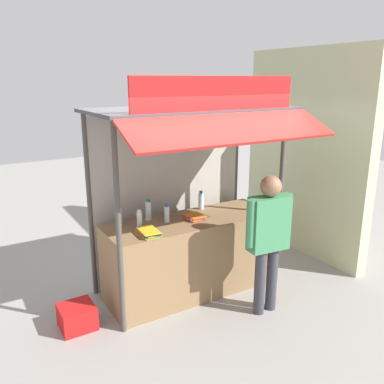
{
  "coord_description": "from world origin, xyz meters",
  "views": [
    {
      "loc": [
        -2.45,
        -4.07,
        2.67
      ],
      "look_at": [
        0.0,
        0.0,
        1.33
      ],
      "focal_mm": 37.77,
      "sensor_mm": 36.0,
      "label": 1
    }
  ],
  "objects_px": {
    "magazine_stack_back_left": "(149,232)",
    "banana_bunch_rightmost": "(203,142)",
    "magazine_stack_center": "(194,217)",
    "vendor_person": "(268,232)",
    "water_bottle_front_right": "(201,201)",
    "water_bottle_right": "(139,220)",
    "water_bottle_mid_right": "(167,214)",
    "water_bottle_mid_left": "(148,210)",
    "plastic_crate": "(77,317)",
    "banana_bunch_inner_left": "(150,144)",
    "water_bottle_rear_center": "(119,216)"
  },
  "relations": [
    {
      "from": "banana_bunch_inner_left",
      "to": "plastic_crate",
      "type": "distance_m",
      "value": 2.11
    },
    {
      "from": "water_bottle_mid_left",
      "to": "banana_bunch_rightmost",
      "type": "relative_size",
      "value": 0.99
    },
    {
      "from": "water_bottle_right",
      "to": "banana_bunch_rightmost",
      "type": "bearing_deg",
      "value": -44.24
    },
    {
      "from": "water_bottle_mid_right",
      "to": "water_bottle_rear_center",
      "type": "xyz_separation_m",
      "value": [
        -0.54,
        0.19,
        0.02
      ]
    },
    {
      "from": "magazine_stack_back_left",
      "to": "magazine_stack_center",
      "type": "height_order",
      "value": "magazine_stack_back_left"
    },
    {
      "from": "magazine_stack_back_left",
      "to": "banana_bunch_rightmost",
      "type": "relative_size",
      "value": 1.2
    },
    {
      "from": "water_bottle_front_right",
      "to": "water_bottle_right",
      "type": "distance_m",
      "value": 1.03
    },
    {
      "from": "water_bottle_front_right",
      "to": "magazine_stack_center",
      "type": "xyz_separation_m",
      "value": [
        -0.28,
        -0.29,
        -0.1
      ]
    },
    {
      "from": "magazine_stack_back_left",
      "to": "plastic_crate",
      "type": "height_order",
      "value": "magazine_stack_back_left"
    },
    {
      "from": "magazine_stack_center",
      "to": "water_bottle_rear_center",
      "type": "bearing_deg",
      "value": 163.92
    },
    {
      "from": "water_bottle_rear_center",
      "to": "banana_bunch_inner_left",
      "type": "bearing_deg",
      "value": -82.96
    },
    {
      "from": "water_bottle_mid_left",
      "to": "banana_bunch_inner_left",
      "type": "relative_size",
      "value": 1.15
    },
    {
      "from": "magazine_stack_back_left",
      "to": "banana_bunch_inner_left",
      "type": "height_order",
      "value": "banana_bunch_inner_left"
    },
    {
      "from": "water_bottle_rear_center",
      "to": "magazine_stack_back_left",
      "type": "distance_m",
      "value": 0.49
    },
    {
      "from": "water_bottle_mid_right",
      "to": "water_bottle_right",
      "type": "height_order",
      "value": "water_bottle_right"
    },
    {
      "from": "water_bottle_front_right",
      "to": "vendor_person",
      "type": "distance_m",
      "value": 1.16
    },
    {
      "from": "water_bottle_mid_left",
      "to": "vendor_person",
      "type": "relative_size",
      "value": 0.16
    },
    {
      "from": "banana_bunch_inner_left",
      "to": "vendor_person",
      "type": "relative_size",
      "value": 0.14
    },
    {
      "from": "magazine_stack_center",
      "to": "vendor_person",
      "type": "distance_m",
      "value": 0.97
    },
    {
      "from": "banana_bunch_rightmost",
      "to": "vendor_person",
      "type": "xyz_separation_m",
      "value": [
        0.64,
        -0.38,
        -1.02
      ]
    },
    {
      "from": "water_bottle_mid_left",
      "to": "banana_bunch_inner_left",
      "type": "height_order",
      "value": "banana_bunch_inner_left"
    },
    {
      "from": "water_bottle_mid_right",
      "to": "banana_bunch_rightmost",
      "type": "height_order",
      "value": "banana_bunch_rightmost"
    },
    {
      "from": "water_bottle_front_right",
      "to": "water_bottle_mid_left",
      "type": "xyz_separation_m",
      "value": [
        -0.78,
        -0.02,
        0.01
      ]
    },
    {
      "from": "water_bottle_mid_right",
      "to": "banana_bunch_rightmost",
      "type": "xyz_separation_m",
      "value": [
        0.16,
        -0.55,
        0.93
      ]
    },
    {
      "from": "water_bottle_mid_left",
      "to": "water_bottle_rear_center",
      "type": "relative_size",
      "value": 1.03
    },
    {
      "from": "water_bottle_front_right",
      "to": "plastic_crate",
      "type": "height_order",
      "value": "water_bottle_front_right"
    },
    {
      "from": "water_bottle_right",
      "to": "water_bottle_mid_left",
      "type": "relative_size",
      "value": 0.86
    },
    {
      "from": "magazine_stack_center",
      "to": "banana_bunch_rightmost",
      "type": "distance_m",
      "value": 1.13
    },
    {
      "from": "water_bottle_mid_right",
      "to": "magazine_stack_back_left",
      "type": "bearing_deg",
      "value": -144.22
    },
    {
      "from": "water_bottle_mid_right",
      "to": "water_bottle_mid_left",
      "type": "bearing_deg",
      "value": 128.31
    },
    {
      "from": "plastic_crate",
      "to": "water_bottle_right",
      "type": "bearing_deg",
      "value": 6.19
    },
    {
      "from": "water_bottle_front_right",
      "to": "water_bottle_mid_left",
      "type": "relative_size",
      "value": 0.96
    },
    {
      "from": "water_bottle_front_right",
      "to": "water_bottle_mid_right",
      "type": "bearing_deg",
      "value": -161.07
    },
    {
      "from": "water_bottle_rear_center",
      "to": "magazine_stack_center",
      "type": "bearing_deg",
      "value": -16.08
    },
    {
      "from": "water_bottle_right",
      "to": "magazine_stack_center",
      "type": "distance_m",
      "value": 0.73
    },
    {
      "from": "magazine_stack_center",
      "to": "banana_bunch_inner_left",
      "type": "distance_m",
      "value": 1.4
    },
    {
      "from": "water_bottle_right",
      "to": "banana_bunch_rightmost",
      "type": "xyz_separation_m",
      "value": [
        0.54,
        -0.52,
        0.93
      ]
    },
    {
      "from": "water_bottle_rear_center",
      "to": "vendor_person",
      "type": "xyz_separation_m",
      "value": [
        1.34,
        -1.12,
        -0.11
      ]
    },
    {
      "from": "banana_bunch_rightmost",
      "to": "vendor_person",
      "type": "distance_m",
      "value": 1.27
    },
    {
      "from": "water_bottle_mid_right",
      "to": "magazine_stack_center",
      "type": "xyz_separation_m",
      "value": [
        0.35,
        -0.07,
        -0.08
      ]
    },
    {
      "from": "water_bottle_right",
      "to": "banana_bunch_inner_left",
      "type": "distance_m",
      "value": 1.1
    },
    {
      "from": "water_bottle_rear_center",
      "to": "magazine_stack_center",
      "type": "distance_m",
      "value": 0.93
    },
    {
      "from": "magazine_stack_center",
      "to": "banana_bunch_inner_left",
      "type": "bearing_deg",
      "value": -149.32
    },
    {
      "from": "water_bottle_mid_left",
      "to": "banana_bunch_inner_left",
      "type": "bearing_deg",
      "value": -111.87
    },
    {
      "from": "water_bottle_right",
      "to": "plastic_crate",
      "type": "distance_m",
      "value": 1.27
    },
    {
      "from": "water_bottle_mid_right",
      "to": "magazine_stack_back_left",
      "type": "height_order",
      "value": "water_bottle_mid_right"
    },
    {
      "from": "water_bottle_mid_right",
      "to": "water_bottle_mid_left",
      "type": "distance_m",
      "value": 0.25
    },
    {
      "from": "water_bottle_mid_right",
      "to": "banana_bunch_rightmost",
      "type": "bearing_deg",
      "value": -73.28
    },
    {
      "from": "water_bottle_mid_right",
      "to": "magazine_stack_center",
      "type": "height_order",
      "value": "water_bottle_mid_right"
    },
    {
      "from": "water_bottle_mid_left",
      "to": "plastic_crate",
      "type": "xyz_separation_m",
      "value": [
        -1.04,
        -0.31,
        -0.98
      ]
    }
  ]
}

